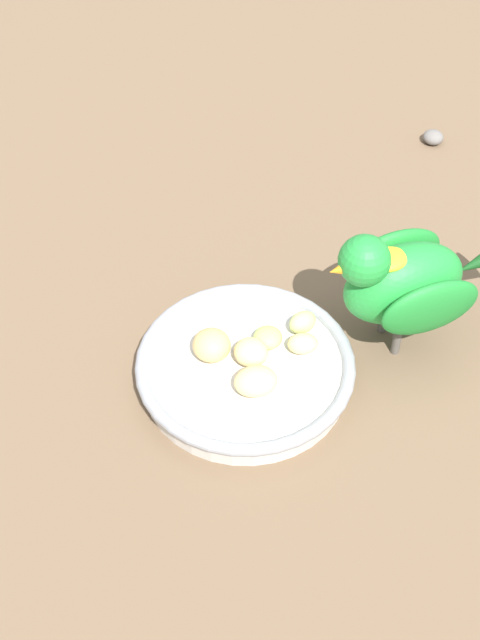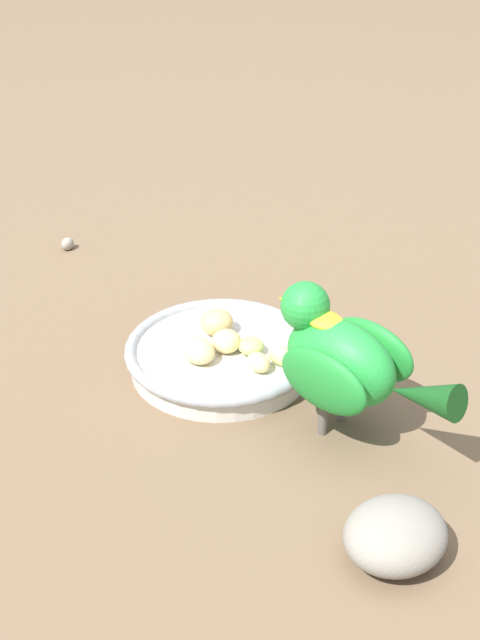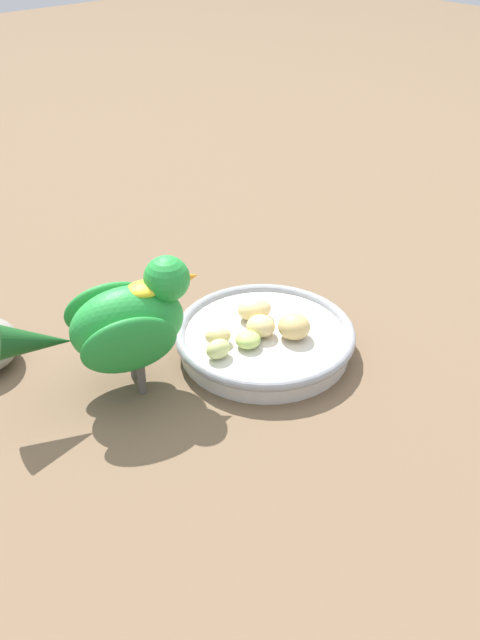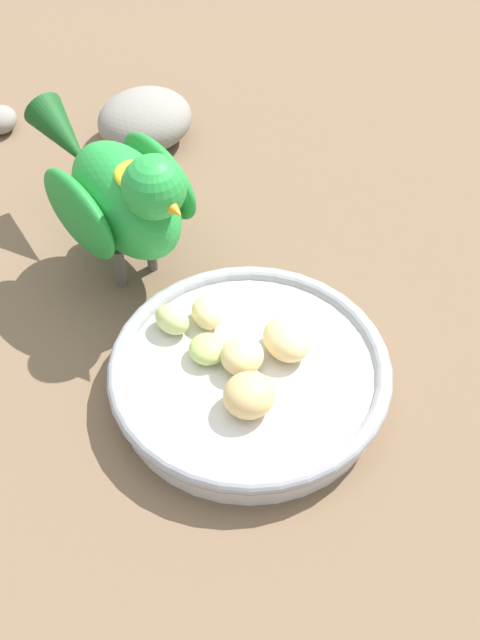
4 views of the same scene
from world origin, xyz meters
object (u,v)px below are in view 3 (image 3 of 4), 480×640
object	(u,v)px
apple_piece_0	(259,325)
apple_piece_4	(294,327)
feeding_bowl	(265,339)
apple_piece_3	(218,349)
apple_piece_1	(218,336)
apple_piece_2	(254,309)
parrot	(123,321)
apple_piece_5	(248,340)

from	to	relation	value
apple_piece_0	apple_piece_4	distance (m)	0.04
feeding_bowl	apple_piece_3	size ratio (longest dim) A/B	7.25
apple_piece_1	apple_piece_2	world-z (taller)	apple_piece_2
apple_piece_0	parrot	xyz separation A→B (m)	(-0.13, 0.04, 0.04)
apple_piece_0	apple_piece_2	bearing A→B (deg)	55.45
feeding_bowl	parrot	distance (m)	0.15
apple_piece_0	parrot	distance (m)	0.14
apple_piece_5	apple_piece_3	bearing A→B (deg)	169.32
apple_piece_1	parrot	distance (m)	0.10
apple_piece_4	apple_piece_5	bearing A→B (deg)	156.90
apple_piece_1	apple_piece_3	size ratio (longest dim) A/B	1.02
apple_piece_0	parrot	bearing A→B (deg)	162.27
apple_piece_1	parrot	size ratio (longest dim) A/B	0.14
apple_piece_4	apple_piece_5	distance (m)	0.05
apple_piece_0	apple_piece_2	world-z (taller)	apple_piece_2
apple_piece_2	parrot	world-z (taller)	parrot
apple_piece_0	apple_piece_4	bearing A→B (deg)	-52.36
parrot	apple_piece_1	bearing A→B (deg)	1.58
apple_piece_1	apple_piece_3	xyz separation A→B (m)	(-0.02, -0.02, 0.00)
apple_piece_3	parrot	world-z (taller)	parrot
apple_piece_0	parrot	size ratio (longest dim) A/B	0.16
apple_piece_3	apple_piece_5	xyz separation A→B (m)	(0.03, -0.01, -0.00)
apple_piece_0	apple_piece_4	size ratio (longest dim) A/B	0.88
apple_piece_2	parrot	bearing A→B (deg)	173.08
feeding_bowl	apple_piece_5	bearing A→B (deg)	-170.58
apple_piece_2	apple_piece_5	xyz separation A→B (m)	(-0.04, -0.03, -0.00)
apple_piece_2	apple_piece_5	distance (m)	0.05
apple_piece_3	apple_piece_4	bearing A→B (deg)	-17.97
apple_piece_2	feeding_bowl	bearing A→B (deg)	-110.48
apple_piece_1	apple_piece_4	size ratio (longest dim) A/B	0.79
apple_piece_2	apple_piece_4	xyz separation A→B (m)	(0.01, -0.05, 0.00)
apple_piece_3	apple_piece_4	size ratio (longest dim) A/B	0.78
feeding_bowl	apple_piece_5	world-z (taller)	apple_piece_5
apple_piece_1	apple_piece_0	bearing A→B (deg)	-19.84
apple_piece_1	apple_piece_3	distance (m)	0.02
apple_piece_4	apple_piece_3	bearing A→B (deg)	162.03
parrot	apple_piece_3	bearing A→B (deg)	-12.74
parrot	feeding_bowl	bearing A→B (deg)	-0.34
apple_piece_0	apple_piece_2	distance (m)	0.03
feeding_bowl	apple_piece_0	xyz separation A→B (m)	(-0.01, 0.00, 0.02)
apple_piece_2	apple_piece_3	size ratio (longest dim) A/B	1.40
apple_piece_3	apple_piece_1	bearing A→B (deg)	49.35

